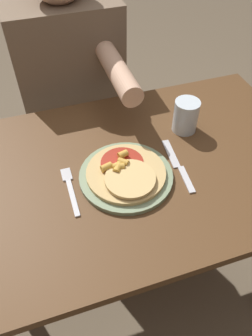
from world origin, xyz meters
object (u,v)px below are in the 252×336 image
at_px(dining_table, 120,196).
at_px(person_diner, 73,86).
at_px(fork, 70,188).
at_px(knife, 178,166).
at_px(plate, 126,176).
at_px(drinking_glass, 186,116).
at_px(pizza, 126,173).

relative_size(dining_table, person_diner, 0.99).
distance_m(fork, knife, 0.32).
xyz_separation_m(plate, drinking_glass, (0.25, 0.14, 0.05)).
bearing_deg(drinking_glass, person_diner, 123.91).
bearing_deg(drinking_glass, dining_table, -157.24).
distance_m(dining_table, plate, 0.14).
relative_size(plate, fork, 1.53).
xyz_separation_m(dining_table, pizza, (0.01, -0.04, 0.15)).
bearing_deg(pizza, person_diner, 93.83).
distance_m(plate, fork, 0.16).
bearing_deg(plate, dining_table, 104.06).
height_order(pizza, person_diner, person_diner).
distance_m(drinking_glass, person_diner, 0.52).
distance_m(pizza, person_diner, 0.58).
distance_m(pizza, drinking_glass, 0.29).
height_order(dining_table, knife, knife).
relative_size(pizza, fork, 1.29).
bearing_deg(plate, drinking_glass, 29.97).
height_order(dining_table, pizza, pizza).
bearing_deg(person_diner, plate, -86.03).
height_order(plate, fork, plate).
height_order(dining_table, drinking_glass, drinking_glass).
bearing_deg(drinking_glass, knife, -120.39).
bearing_deg(plate, person_diner, 93.97).
xyz_separation_m(plate, knife, (0.16, -0.01, -0.00)).
relative_size(pizza, knife, 1.02).
xyz_separation_m(knife, person_diner, (-0.20, 0.58, -0.04)).
xyz_separation_m(pizza, knife, (0.16, -0.00, -0.02)).
bearing_deg(pizza, dining_table, 100.95).
height_order(knife, drinking_glass, drinking_glass).
xyz_separation_m(drinking_glass, person_diner, (-0.29, 0.43, -0.10)).
bearing_deg(pizza, knife, -0.89).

